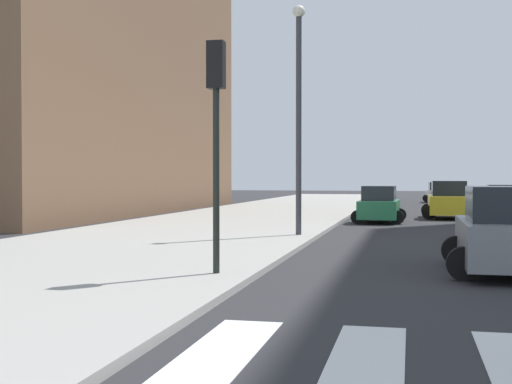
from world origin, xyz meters
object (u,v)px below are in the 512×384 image
object	(u,v)px
car_yellow_second	(448,201)
car_blue_fifth	(499,199)
car_gray_sixth	(507,233)
street_lamp	(299,101)
car_green_third	(379,205)
traffic_light_far_corner	(216,111)
car_white_fourth	(438,193)

from	to	relation	value
car_yellow_second	car_blue_fifth	size ratio (longest dim) A/B	1.15
car_gray_sixth	street_lamp	xyz separation A→B (m)	(-6.01, 7.77, 3.97)
car_blue_fifth	car_gray_sixth	distance (m)	31.23
car_green_third	street_lamp	distance (m)	10.72
car_yellow_second	traffic_light_far_corner	world-z (taller)	traffic_light_far_corner
car_blue_fifth	car_gray_sixth	bearing A→B (deg)	86.07
car_yellow_second	car_gray_sixth	world-z (taller)	car_yellow_second
car_gray_sixth	street_lamp	bearing A→B (deg)	128.10
car_white_fourth	car_gray_sixth	xyz separation A→B (m)	(-0.21, -45.59, 0.10)
car_yellow_second	car_gray_sixth	distance (m)	21.62
car_blue_fifth	street_lamp	size ratio (longest dim) A/B	0.48
street_lamp	car_blue_fifth	bearing A→B (deg)	67.66
car_gray_sixth	traffic_light_far_corner	bearing A→B (deg)	-158.75
car_yellow_second	car_white_fourth	world-z (taller)	car_yellow_second
car_green_third	car_white_fourth	xyz separation A→B (m)	(3.81, 28.20, -0.00)
car_blue_fifth	traffic_light_far_corner	distance (m)	34.87
car_white_fourth	street_lamp	distance (m)	38.55
car_green_third	car_yellow_second	bearing A→B (deg)	52.71
car_gray_sixth	traffic_light_far_corner	world-z (taller)	traffic_light_far_corner
car_yellow_second	traffic_light_far_corner	xyz separation A→B (m)	(-6.00, -23.97, 2.66)
car_yellow_second	car_green_third	world-z (taller)	car_yellow_second
car_white_fourth	street_lamp	world-z (taller)	street_lamp
car_yellow_second	car_white_fourth	bearing A→B (deg)	89.26
car_white_fourth	car_green_third	bearing A→B (deg)	-99.89
car_yellow_second	car_green_third	bearing A→B (deg)	-129.03
car_blue_fifth	car_yellow_second	bearing A→B (deg)	71.09
car_yellow_second	car_white_fourth	xyz separation A→B (m)	(0.37, 23.97, -0.11)
car_blue_fifth	car_green_third	bearing A→B (deg)	64.92
street_lamp	car_yellow_second	bearing A→B (deg)	67.10
car_blue_fifth	car_white_fourth	bearing A→B (deg)	-74.51
car_green_third	car_blue_fifth	size ratio (longest dim) A/B	1.04
car_white_fourth	street_lamp	size ratio (longest dim) A/B	0.50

